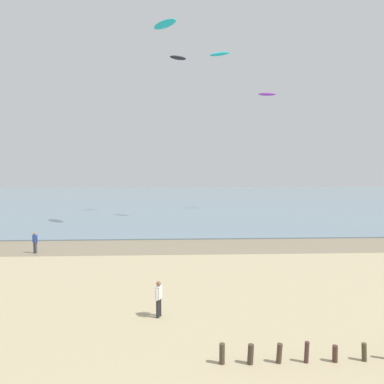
{
  "coord_description": "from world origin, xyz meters",
  "views": [
    {
      "loc": [
        -0.51,
        -6.74,
        7.27
      ],
      "look_at": [
        0.28,
        12.17,
        5.72
      ],
      "focal_mm": 34.17,
      "sensor_mm": 36.0,
      "label": 1
    }
  ],
  "objects_px": {
    "person_mid_beach": "(35,242)",
    "kite_aloft_4": "(220,54)",
    "kite_aloft_3": "(267,94)",
    "kite_aloft_6": "(165,24)",
    "person_nearest_camera": "(159,298)",
    "kite_aloft_1": "(178,58)"
  },
  "relations": [
    {
      "from": "kite_aloft_3",
      "to": "kite_aloft_6",
      "type": "bearing_deg",
      "value": -137.81
    },
    {
      "from": "kite_aloft_4",
      "to": "kite_aloft_6",
      "type": "distance_m",
      "value": 8.18
    },
    {
      "from": "person_nearest_camera",
      "to": "kite_aloft_4",
      "type": "height_order",
      "value": "kite_aloft_4"
    },
    {
      "from": "person_nearest_camera",
      "to": "kite_aloft_6",
      "type": "distance_m",
      "value": 30.87
    },
    {
      "from": "person_mid_beach",
      "to": "kite_aloft_4",
      "type": "height_order",
      "value": "kite_aloft_4"
    },
    {
      "from": "kite_aloft_6",
      "to": "person_nearest_camera",
      "type": "bearing_deg",
      "value": 139.93
    },
    {
      "from": "kite_aloft_4",
      "to": "kite_aloft_6",
      "type": "relative_size",
      "value": 0.74
    },
    {
      "from": "kite_aloft_4",
      "to": "kite_aloft_6",
      "type": "bearing_deg",
      "value": -114.01
    },
    {
      "from": "kite_aloft_1",
      "to": "kite_aloft_6",
      "type": "distance_m",
      "value": 10.74
    },
    {
      "from": "kite_aloft_1",
      "to": "kite_aloft_6",
      "type": "relative_size",
      "value": 0.72
    },
    {
      "from": "person_mid_beach",
      "to": "kite_aloft_6",
      "type": "relative_size",
      "value": 0.5
    },
    {
      "from": "person_mid_beach",
      "to": "kite_aloft_4",
      "type": "bearing_deg",
      "value": 42.8
    },
    {
      "from": "kite_aloft_1",
      "to": "kite_aloft_3",
      "type": "height_order",
      "value": "kite_aloft_1"
    },
    {
      "from": "kite_aloft_1",
      "to": "kite_aloft_4",
      "type": "distance_m",
      "value": 7.64
    },
    {
      "from": "person_mid_beach",
      "to": "kite_aloft_1",
      "type": "xyz_separation_m",
      "value": [
        11.55,
        21.0,
        20.28
      ]
    },
    {
      "from": "person_nearest_camera",
      "to": "kite_aloft_1",
      "type": "xyz_separation_m",
      "value": [
        1.08,
        33.5,
        20.28
      ]
    },
    {
      "from": "kite_aloft_3",
      "to": "kite_aloft_6",
      "type": "xyz_separation_m",
      "value": [
        -14.18,
        -13.16,
        4.69
      ]
    },
    {
      "from": "kite_aloft_1",
      "to": "person_nearest_camera",
      "type": "bearing_deg",
      "value": 58.55
    },
    {
      "from": "person_mid_beach",
      "to": "kite_aloft_3",
      "type": "height_order",
      "value": "kite_aloft_3"
    },
    {
      "from": "kite_aloft_1",
      "to": "kite_aloft_4",
      "type": "height_order",
      "value": "kite_aloft_1"
    },
    {
      "from": "person_nearest_camera",
      "to": "person_mid_beach",
      "type": "bearing_deg",
      "value": 129.95
    },
    {
      "from": "person_nearest_camera",
      "to": "kite_aloft_3",
      "type": "distance_m",
      "value": 41.79
    }
  ]
}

